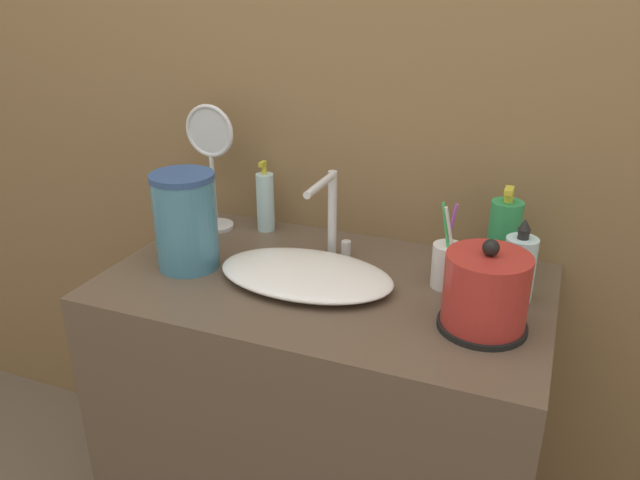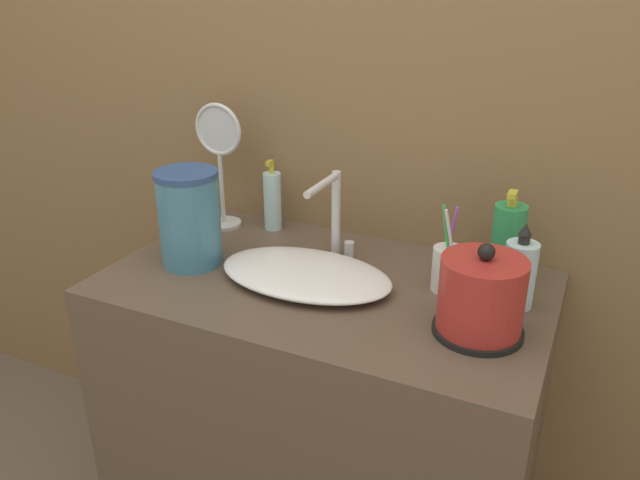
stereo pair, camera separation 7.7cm
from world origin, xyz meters
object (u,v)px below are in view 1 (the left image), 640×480
(toothbrush_cup, at_px, (447,264))
(mouthwash_bottle, at_px, (519,268))
(faucet, at_px, (331,211))
(water_pitcher, at_px, (186,221))
(lotion_bottle, at_px, (265,202))
(electric_kettle, at_px, (485,295))
(shampoo_bottle, at_px, (504,238))
(hand_cream_bottle, at_px, (180,216))
(vanity_mirror, at_px, (211,157))

(toothbrush_cup, height_order, mouthwash_bottle, toothbrush_cup)
(faucet, xyz_separation_m, water_pitcher, (-0.30, -0.17, -0.01))
(lotion_bottle, distance_m, water_pitcher, 0.28)
(toothbrush_cup, bearing_deg, mouthwash_bottle, -1.98)
(electric_kettle, distance_m, toothbrush_cup, 0.18)
(electric_kettle, height_order, shampoo_bottle, shampoo_bottle)
(electric_kettle, relative_size, hand_cream_bottle, 1.11)
(faucet, relative_size, mouthwash_bottle, 1.15)
(lotion_bottle, height_order, mouthwash_bottle, lotion_bottle)
(hand_cream_bottle, bearing_deg, electric_kettle, -10.58)
(shampoo_bottle, relative_size, mouthwash_bottle, 1.16)
(faucet, distance_m, vanity_mirror, 0.37)
(shampoo_bottle, distance_m, vanity_mirror, 0.77)
(lotion_bottle, height_order, vanity_mirror, vanity_mirror)
(hand_cream_bottle, bearing_deg, lotion_bottle, 40.80)
(toothbrush_cup, xyz_separation_m, water_pitcher, (-0.59, -0.12, 0.06))
(mouthwash_bottle, height_order, hand_cream_bottle, mouthwash_bottle)
(faucet, bearing_deg, shampoo_bottle, 8.72)
(faucet, height_order, lotion_bottle, faucet)
(toothbrush_cup, bearing_deg, hand_cream_bottle, -179.92)
(lotion_bottle, xyz_separation_m, mouthwash_bottle, (0.67, -0.15, -0.01))
(lotion_bottle, distance_m, vanity_mirror, 0.18)
(electric_kettle, height_order, lotion_bottle, lotion_bottle)
(water_pitcher, bearing_deg, electric_kettle, -2.08)
(hand_cream_bottle, bearing_deg, vanity_mirror, 70.89)
(toothbrush_cup, distance_m, lotion_bottle, 0.54)
(mouthwash_bottle, xyz_separation_m, water_pitcher, (-0.74, -0.12, 0.04))
(toothbrush_cup, distance_m, water_pitcher, 0.61)
(toothbrush_cup, bearing_deg, lotion_bottle, 164.17)
(hand_cream_bottle, bearing_deg, faucet, 6.34)
(electric_kettle, bearing_deg, faucet, 153.98)
(electric_kettle, height_order, toothbrush_cup, toothbrush_cup)
(faucet, height_order, toothbrush_cup, faucet)
(hand_cream_bottle, height_order, water_pitcher, water_pitcher)
(shampoo_bottle, relative_size, water_pitcher, 0.94)
(toothbrush_cup, distance_m, vanity_mirror, 0.68)
(lotion_bottle, bearing_deg, hand_cream_bottle, -139.20)
(faucet, height_order, shampoo_bottle, same)
(toothbrush_cup, height_order, shampoo_bottle, shampoo_bottle)
(lotion_bottle, bearing_deg, electric_kettle, -25.50)
(shampoo_bottle, height_order, mouthwash_bottle, shampoo_bottle)
(lotion_bottle, relative_size, mouthwash_bottle, 1.04)
(toothbrush_cup, distance_m, mouthwash_bottle, 0.15)
(faucet, relative_size, hand_cream_bottle, 1.25)
(faucet, xyz_separation_m, electric_kettle, (0.39, -0.19, -0.05))
(water_pitcher, bearing_deg, vanity_mirror, 105.49)
(lotion_bottle, distance_m, shampoo_bottle, 0.63)
(vanity_mirror, bearing_deg, water_pitcher, -74.51)
(hand_cream_bottle, xyz_separation_m, vanity_mirror, (0.04, 0.11, 0.13))
(electric_kettle, relative_size, mouthwash_bottle, 1.02)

